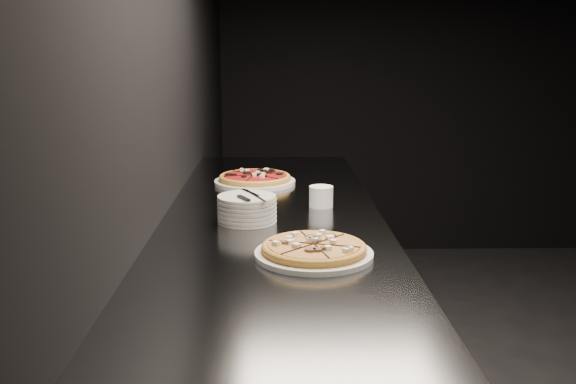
{
  "coord_description": "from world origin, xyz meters",
  "views": [
    {
      "loc": [
        -2.12,
        -2.09,
        1.48
      ],
      "look_at": [
        -2.08,
        -0.03,
        1.01
      ],
      "focal_mm": 40.0,
      "sensor_mm": 36.0,
      "label": 1
    }
  ],
  "objects_px": {
    "plate_stack": "(247,208)",
    "cutlery": "(249,196)",
    "counter": "(274,343)",
    "pizza_tomato": "(255,179)",
    "pizza_mushroom": "(314,250)",
    "ramekin": "(321,196)"
  },
  "relations": [
    {
      "from": "counter",
      "to": "pizza_mushroom",
      "type": "bearing_deg",
      "value": -75.13
    },
    {
      "from": "cutlery",
      "to": "ramekin",
      "type": "height_order",
      "value": "cutlery"
    },
    {
      "from": "pizza_mushroom",
      "to": "ramekin",
      "type": "height_order",
      "value": "ramekin"
    },
    {
      "from": "pizza_tomato",
      "to": "cutlery",
      "type": "xyz_separation_m",
      "value": [
        -0.0,
        -0.61,
        0.07
      ]
    },
    {
      "from": "plate_stack",
      "to": "cutlery",
      "type": "xyz_separation_m",
      "value": [
        0.01,
        -0.01,
        0.05
      ]
    },
    {
      "from": "pizza_tomato",
      "to": "ramekin",
      "type": "xyz_separation_m",
      "value": [
        0.25,
        -0.4,
        0.02
      ]
    },
    {
      "from": "plate_stack",
      "to": "ramekin",
      "type": "xyz_separation_m",
      "value": [
        0.26,
        0.19,
        -0.0
      ]
    },
    {
      "from": "pizza_mushroom",
      "to": "plate_stack",
      "type": "relative_size",
      "value": 1.85
    },
    {
      "from": "cutlery",
      "to": "counter",
      "type": "bearing_deg",
      "value": 11.54
    },
    {
      "from": "counter",
      "to": "cutlery",
      "type": "relative_size",
      "value": 12.07
    },
    {
      "from": "cutlery",
      "to": "pizza_tomato",
      "type": "bearing_deg",
      "value": 62.57
    },
    {
      "from": "plate_stack",
      "to": "pizza_tomato",
      "type": "bearing_deg",
      "value": 89.19
    },
    {
      "from": "plate_stack",
      "to": "pizza_mushroom",
      "type": "bearing_deg",
      "value": -62.26
    },
    {
      "from": "pizza_tomato",
      "to": "ramekin",
      "type": "distance_m",
      "value": 0.48
    },
    {
      "from": "counter",
      "to": "pizza_mushroom",
      "type": "height_order",
      "value": "pizza_mushroom"
    },
    {
      "from": "pizza_mushroom",
      "to": "ramekin",
      "type": "distance_m",
      "value": 0.57
    },
    {
      "from": "plate_stack",
      "to": "ramekin",
      "type": "bearing_deg",
      "value": 36.51
    },
    {
      "from": "pizza_mushroom",
      "to": "plate_stack",
      "type": "xyz_separation_m",
      "value": [
        -0.2,
        0.38,
        0.02
      ]
    },
    {
      "from": "pizza_mushroom",
      "to": "cutlery",
      "type": "relative_size",
      "value": 1.76
    },
    {
      "from": "counter",
      "to": "pizza_tomato",
      "type": "xyz_separation_m",
      "value": [
        -0.08,
        0.55,
        0.48
      ]
    },
    {
      "from": "pizza_mushroom",
      "to": "plate_stack",
      "type": "bearing_deg",
      "value": 117.74
    },
    {
      "from": "counter",
      "to": "plate_stack",
      "type": "relative_size",
      "value": 12.72
    }
  ]
}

